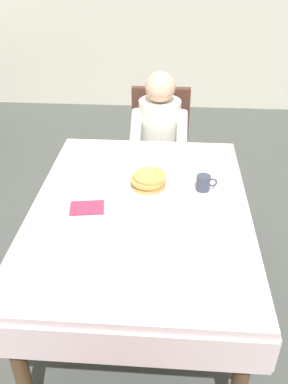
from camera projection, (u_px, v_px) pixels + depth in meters
The scene contains 11 objects.
ground_plane at pixel (141, 306), 2.49m from camera, with size 14.00×14.00×0.00m, color #474C47.
dining_table_main at pixel (140, 220), 2.14m from camera, with size 1.12×1.52×0.74m.
chair_diner at pixel (160, 142), 3.18m from camera, with size 0.44×0.45×0.93m.
diner_person at pixel (159, 135), 2.97m from camera, with size 0.40×0.43×1.12m.
plate_breakfast at pixel (148, 187), 2.22m from camera, with size 0.28×0.28×0.02m, color white.
breakfast_stack at pixel (149, 180), 2.20m from camera, with size 0.20×0.20×0.08m.
cup_coffee at pixel (204, 183), 2.19m from camera, with size 0.11×0.08×0.08m.
fork_left_of_plate at pixel (113, 189), 2.22m from camera, with size 0.18×0.01×0.01m, color silver.
knife_right_of_plate at pixel (184, 191), 2.20m from camera, with size 0.20×0.01×0.01m, color silver.
spoon_near_edge at pixel (151, 225), 1.95m from camera, with size 0.15×0.01×0.01m, color silver.
napkin_folded at pixel (87, 208), 2.06m from camera, with size 0.17×0.12×0.01m, color #8C2D4C.
Camera 1 is at (0.14, -1.71, 1.93)m, focal length 38.44 mm.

